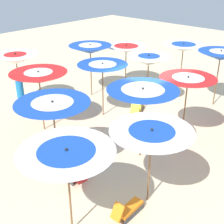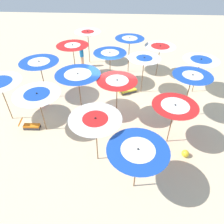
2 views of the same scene
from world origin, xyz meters
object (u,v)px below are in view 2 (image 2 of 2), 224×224
(beach_umbrella_1, at_px, (38,97))
(beachgoer_0, at_px, (82,55))
(beach_umbrella_0, at_px, (0,85))
(beach_umbrella_14, at_px, (160,48))
(lounger_2, at_px, (127,90))
(beach_umbrella_12, at_px, (88,34))
(beach_umbrella_7, at_px, (175,108))
(beach_umbrella_5, at_px, (78,77))
(beach_umbrella_8, at_px, (73,48))
(beach_umbrella_6, at_px, (117,83))
(beach_umbrella_15, at_px, (200,62))
(beach_umbrella_4, at_px, (40,65))
(beach_umbrella_3, at_px, (138,154))
(beach_umbrella_9, at_px, (110,55))
(lounger_0, at_px, (44,100))
(lounger_1, at_px, (30,125))
(beach_umbrella_2, at_px, (95,122))
(beach_umbrella_13, at_px, (130,41))
(beach_umbrella_11, at_px, (192,79))
(beach_ball, at_px, (185,153))
(beach_umbrella_10, at_px, (144,61))

(beach_umbrella_1, height_order, beachgoer_0, beach_umbrella_1)
(beach_umbrella_0, relative_size, beachgoer_0, 1.36)
(beach_umbrella_1, bearing_deg, beach_umbrella_14, -135.57)
(lounger_2, bearing_deg, beach_umbrella_0, 179.06)
(beach_umbrella_12, bearing_deg, beach_umbrella_7, 120.67)
(beach_umbrella_5, relative_size, beach_umbrella_8, 1.03)
(beachgoer_0, bearing_deg, beach_umbrella_8, 92.69)
(beach_umbrella_8, relative_size, lounger_2, 1.88)
(beach_umbrella_6, height_order, beach_umbrella_15, beach_umbrella_6)
(beach_umbrella_1, bearing_deg, beach_umbrella_8, -95.16)
(beach_umbrella_4, height_order, beachgoer_0, beach_umbrella_4)
(beach_umbrella_3, bearing_deg, beach_umbrella_8, -64.81)
(beach_umbrella_9, relative_size, lounger_0, 1.99)
(beach_umbrella_4, bearing_deg, beach_umbrella_12, -110.90)
(lounger_1, bearing_deg, beach_umbrella_7, -5.92)
(beach_umbrella_6, bearing_deg, beach_umbrella_7, 148.63)
(beach_umbrella_4, distance_m, beach_umbrella_5, 2.77)
(beach_umbrella_9, height_order, lounger_0, beach_umbrella_9)
(beach_umbrella_2, distance_m, beach_umbrella_13, 8.34)
(beach_umbrella_3, bearing_deg, beach_umbrella_11, -121.25)
(beach_umbrella_1, bearing_deg, beach_umbrella_12, -97.87)
(beach_umbrella_7, height_order, beach_umbrella_15, beach_umbrella_15)
(beach_umbrella_14, bearing_deg, beachgoer_0, -10.86)
(beach_ball, bearing_deg, lounger_2, -62.43)
(beach_umbrella_15, bearing_deg, beach_umbrella_2, 46.60)
(beach_umbrella_15, bearing_deg, lounger_0, 11.39)
(beach_umbrella_12, xyz_separation_m, beach_umbrella_14, (-5.11, 1.83, -0.21))
(beach_umbrella_8, height_order, beach_umbrella_9, beach_umbrella_8)
(beach_umbrella_1, distance_m, beach_umbrella_7, 6.07)
(beach_umbrella_1, relative_size, beach_umbrella_4, 0.93)
(beach_umbrella_8, relative_size, beachgoer_0, 1.38)
(beach_umbrella_4, distance_m, lounger_1, 3.46)
(beach_umbrella_3, height_order, beach_umbrella_5, beach_umbrella_5)
(beach_umbrella_10, relative_size, beach_umbrella_13, 0.94)
(beach_umbrella_7, height_order, beach_umbrella_13, beach_umbrella_13)
(beach_umbrella_11, bearing_deg, lounger_1, 11.14)
(beach_umbrella_8, distance_m, beach_umbrella_12, 2.57)
(beachgoer_0, bearing_deg, beach_umbrella_6, 123.58)
(beach_umbrella_3, height_order, beach_umbrella_7, beach_umbrella_7)
(beach_umbrella_4, relative_size, beach_umbrella_14, 1.09)
(beach_umbrella_14, distance_m, lounger_2, 3.67)
(beach_umbrella_2, xyz_separation_m, beach_umbrella_6, (-0.70, -2.77, 0.04))
(beach_umbrella_10, bearing_deg, beach_umbrella_12, -46.47)
(beach_umbrella_12, height_order, lounger_2, beach_umbrella_12)
(beach_umbrella_4, relative_size, beach_umbrella_8, 1.01)
(beach_umbrella_6, xyz_separation_m, beach_umbrella_9, (0.59, -3.51, -0.14))
(beach_umbrella_4, xyz_separation_m, beach_umbrella_5, (-2.42, 1.35, 0.09))
(beach_umbrella_9, bearing_deg, beach_umbrella_0, 37.22)
(beach_umbrella_1, xyz_separation_m, beach_umbrella_4, (0.84, -2.86, 0.16))
(beach_umbrella_3, bearing_deg, beach_umbrella_1, -33.69)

